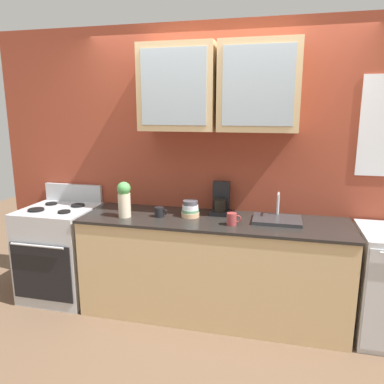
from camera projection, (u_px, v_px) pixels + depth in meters
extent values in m
plane|color=brown|center=(212.00, 313.00, 3.41)|extent=(10.00, 10.00, 0.00)
cube|color=#993D28|center=(221.00, 168.00, 3.49)|extent=(4.51, 0.10, 2.59)
cube|color=tan|center=(179.00, 88.00, 3.21)|extent=(0.66, 0.35, 0.73)
cube|color=#9EADB7|center=(173.00, 87.00, 3.04)|extent=(0.56, 0.01, 0.62)
cube|color=tan|center=(259.00, 87.00, 3.05)|extent=(0.66, 0.35, 0.73)
cube|color=#9EADB7|center=(258.00, 86.00, 2.88)|extent=(0.56, 0.01, 0.62)
cube|color=tan|center=(212.00, 269.00, 3.32)|extent=(2.30, 0.64, 0.87)
cube|color=black|center=(213.00, 220.00, 3.22)|extent=(2.33, 0.67, 0.02)
cube|color=silver|center=(61.00, 252.00, 3.67)|extent=(0.66, 0.64, 0.90)
cube|color=black|center=(41.00, 273.00, 3.37)|extent=(0.61, 0.01, 0.54)
cylinder|color=silver|center=(37.00, 246.00, 3.29)|extent=(0.53, 0.02, 0.02)
cube|color=silver|center=(74.00, 193.00, 3.83)|extent=(0.63, 0.04, 0.18)
cylinder|color=black|center=(36.00, 210.00, 3.49)|extent=(0.15, 0.15, 0.02)
cylinder|color=black|center=(64.00, 212.00, 3.42)|extent=(0.11, 0.11, 0.02)
cylinder|color=black|center=(51.00, 204.00, 3.71)|extent=(0.11, 0.11, 0.02)
cylinder|color=black|center=(78.00, 205.00, 3.65)|extent=(0.13, 0.13, 0.02)
cube|color=#2D2D30|center=(277.00, 220.00, 3.15)|extent=(0.41, 0.31, 0.03)
cylinder|color=silver|center=(278.00, 204.00, 3.24)|extent=(0.02, 0.02, 0.19)
cylinder|color=silver|center=(278.00, 194.00, 3.16)|extent=(0.02, 0.12, 0.02)
cylinder|color=#E0AD7F|center=(190.00, 214.00, 3.29)|extent=(0.16, 0.16, 0.04)
cylinder|color=#669972|center=(190.00, 211.00, 3.28)|extent=(0.15, 0.15, 0.04)
cylinder|color=white|center=(190.00, 208.00, 3.28)|extent=(0.14, 0.14, 0.05)
cylinder|color=#4C4C54|center=(190.00, 203.00, 3.27)|extent=(0.13, 0.13, 0.05)
cylinder|color=beige|center=(124.00, 205.00, 3.26)|extent=(0.11, 0.11, 0.21)
sphere|color=#4C994C|center=(124.00, 189.00, 3.23)|extent=(0.12, 0.12, 0.12)
cylinder|color=#993838|center=(232.00, 219.00, 3.04)|extent=(0.08, 0.08, 0.10)
torus|color=#993838|center=(237.00, 219.00, 3.03)|extent=(0.06, 0.01, 0.06)
cylinder|color=black|center=(159.00, 212.00, 3.28)|extent=(0.08, 0.08, 0.09)
torus|color=black|center=(164.00, 212.00, 3.27)|extent=(0.06, 0.01, 0.06)
cube|color=black|center=(220.00, 212.00, 3.38)|extent=(0.17, 0.20, 0.03)
cylinder|color=black|center=(220.00, 205.00, 3.35)|extent=(0.11, 0.11, 0.11)
cube|color=black|center=(221.00, 195.00, 3.42)|extent=(0.15, 0.06, 0.26)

